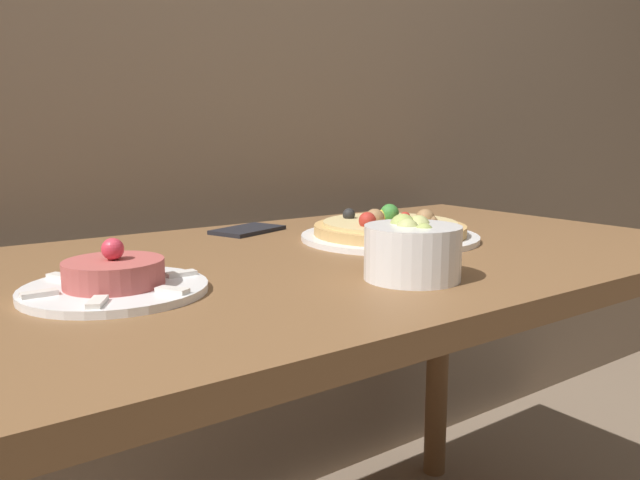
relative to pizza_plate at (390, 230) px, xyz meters
The scene contains 5 objects.
dining_table 0.22m from the pizza_plate, 168.83° to the right, with size 1.38×0.76×0.75m.
pizza_plate is the anchor object (origin of this frame).
tartare_plate 0.54m from the pizza_plate, behind, with size 0.23×0.23×0.07m.
small_bowl 0.31m from the pizza_plate, 126.50° to the right, with size 0.13×0.13×0.09m.
napkin 0.29m from the pizza_plate, 125.63° to the left, with size 0.16×0.13×0.01m.
Camera 1 is at (-0.58, -0.43, 0.95)m, focal length 35.00 mm.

